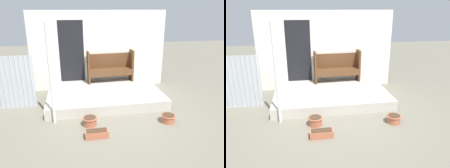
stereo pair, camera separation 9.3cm
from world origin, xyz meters
TOP-DOWN VIEW (x-y plane):
  - ground_plane at (0.00, 0.00)m, footprint 24.00×24.00m
  - porch_slab at (-0.07, 1.12)m, footprint 3.34×2.23m
  - house_wall at (-0.11, 2.26)m, footprint 4.54×0.08m
  - support_post at (-1.48, -0.10)m, footprint 0.07×0.07m
  - bench at (0.26, 1.98)m, footprint 1.54×0.46m
  - flower_pot_left at (-0.64, -0.38)m, footprint 0.36×0.36m
  - flower_pot_middle at (1.26, -0.57)m, footprint 0.36×0.36m
  - planter_box_rect at (-0.54, -0.92)m, footprint 0.51×0.22m

SIDE VIEW (x-z plane):
  - ground_plane at x=0.00m, z-range 0.00..0.00m
  - planter_box_rect at x=-0.54m, z-range 0.00..0.17m
  - flower_pot_middle at x=1.26m, z-range 0.01..0.21m
  - flower_pot_left at x=-0.64m, z-range 0.01..0.22m
  - porch_slab at x=-0.07m, z-range 0.00..0.29m
  - bench at x=0.26m, z-range 0.29..1.34m
  - support_post at x=-1.48m, z-range 0.00..2.38m
  - house_wall at x=-0.11m, z-range 0.00..2.60m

